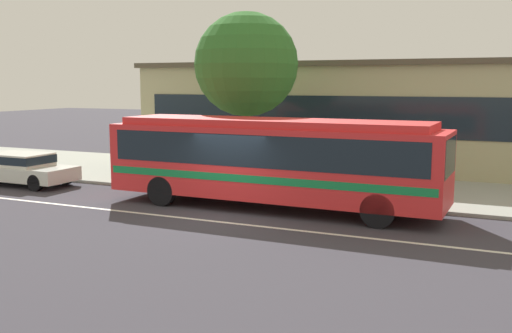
{
  "coord_description": "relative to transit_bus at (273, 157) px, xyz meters",
  "views": [
    {
      "loc": [
        8.37,
        -16.03,
        4.11
      ],
      "look_at": [
        0.16,
        2.01,
        1.3
      ],
      "focal_mm": 41.62,
      "sensor_mm": 36.0,
      "label": 1
    }
  ],
  "objects": [
    {
      "name": "pedestrian_walking_along_curb",
      "position": [
        1.53,
        2.34,
        -0.64
      ],
      "size": [
        0.48,
        0.48,
        1.63
      ],
      "color": "#2F2E4E",
      "rests_on": "sidewalk_slab"
    },
    {
      "name": "street_tree_near_stop",
      "position": [
        -2.76,
        3.84,
        3.1
      ],
      "size": [
        4.12,
        4.12,
        6.76
      ],
      "color": "brown",
      "rests_on": "sidewalk_slab"
    },
    {
      "name": "bus_stop_sign",
      "position": [
        3.0,
        2.12,
        0.1
      ],
      "size": [
        0.15,
        0.44,
        2.66
      ],
      "color": "gray",
      "rests_on": "sidewalk_slab"
    },
    {
      "name": "transit_bus",
      "position": [
        0.0,
        0.0,
        0.0
      ],
      "size": [
        11.14,
        2.68,
        2.94
      ],
      "color": "red",
      "rests_on": "ground_plane"
    },
    {
      "name": "sedan_behind_bus",
      "position": [
        -11.0,
        0.01,
        -0.99
      ],
      "size": [
        4.37,
        1.88,
        1.29
      ],
      "color": "silver",
      "rests_on": "ground_plane"
    },
    {
      "name": "pedestrian_waiting_near_sign",
      "position": [
        -3.29,
        2.36,
        -0.53
      ],
      "size": [
        0.48,
        0.48,
        1.79
      ],
      "color": "#323330",
      "rests_on": "sidewalk_slab"
    },
    {
      "name": "sidewalk_slab",
      "position": [
        -0.94,
        5.35,
        -1.65
      ],
      "size": [
        60.0,
        8.0,
        0.12
      ],
      "primitive_type": "cube",
      "color": "#999B91",
      "rests_on": "ground_plane"
    },
    {
      "name": "pedestrian_standing_by_tree",
      "position": [
        -3.19,
        2.77,
        -0.6
      ],
      "size": [
        0.47,
        0.47,
        1.69
      ],
      "color": "#2D2B37",
      "rests_on": "sidewalk_slab"
    },
    {
      "name": "ground_plane",
      "position": [
        -0.94,
        -1.59,
        -1.71
      ],
      "size": [
        120.0,
        120.0,
        0.0
      ],
      "primitive_type": "plane",
      "color": "#38363E"
    },
    {
      "name": "station_building",
      "position": [
        0.29,
        10.81,
        0.84
      ],
      "size": [
        22.09,
        6.73,
        5.08
      ],
      "color": "tan",
      "rests_on": "ground_plane"
    },
    {
      "name": "lane_stripe_center",
      "position": [
        -0.94,
        -2.39,
        -1.71
      ],
      "size": [
        56.0,
        0.16,
        0.01
      ],
      "primitive_type": "cube",
      "color": "silver",
      "rests_on": "ground_plane"
    }
  ]
}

